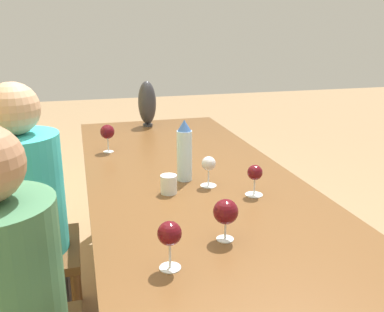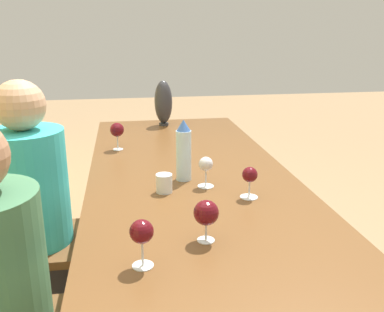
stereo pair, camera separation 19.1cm
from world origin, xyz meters
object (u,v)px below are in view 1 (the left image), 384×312
(wine_glass_5, at_px, (226,212))
(person_far, at_px, (29,208))
(water_bottle, at_px, (184,151))
(person_near, at_px, (9,301))
(wine_glass_4, at_px, (107,132))
(water_tumbler, at_px, (169,184))
(wine_glass_1, at_px, (209,165))
(chair_far, at_px, (12,242))
(vase, at_px, (147,103))
(wine_glass_6, at_px, (170,235))
(wine_glass_2, at_px, (255,174))

(wine_glass_5, distance_m, person_far, 1.02)
(water_bottle, xyz_separation_m, person_near, (-0.52, 0.68, -0.28))
(wine_glass_4, xyz_separation_m, wine_glass_5, (-1.10, -0.28, -0.01))
(water_tumbler, bearing_deg, wine_glass_1, -78.88)
(wine_glass_5, relative_size, chair_far, 0.15)
(water_bottle, bearing_deg, person_far, 76.76)
(chair_far, bearing_deg, person_far, -90.00)
(wine_glass_1, bearing_deg, wine_glass_5, 169.21)
(vase, bearing_deg, wine_glass_6, 172.55)
(wine_glass_6, bearing_deg, wine_glass_5, -60.00)
(water_tumbler, bearing_deg, vase, -5.44)
(vase, distance_m, wine_glass_5, 1.65)
(wine_glass_4, relative_size, person_far, 0.12)
(person_far, bearing_deg, wine_glass_2, -114.06)
(wine_glass_4, bearing_deg, wine_glass_2, -146.05)
(vase, relative_size, person_far, 0.25)
(water_tumbler, height_order, wine_glass_1, wine_glass_1)
(person_far, bearing_deg, water_tumbler, -117.01)
(wine_glass_6, bearing_deg, water_bottle, -17.43)
(wine_glass_5, height_order, person_far, person_far)
(water_bottle, relative_size, person_far, 0.23)
(wine_glass_1, bearing_deg, wine_glass_2, -134.45)
(water_bottle, bearing_deg, wine_glass_6, 162.57)
(water_tumbler, distance_m, person_far, 0.67)
(water_bottle, distance_m, chair_far, 0.89)
(chair_far, bearing_deg, person_near, -172.57)
(chair_far, bearing_deg, wine_glass_4, -52.51)
(wine_glass_6, xyz_separation_m, person_near, (0.17, 0.47, -0.25))
(wine_glass_2, relative_size, person_near, 0.11)
(wine_glass_5, distance_m, chair_far, 1.12)
(water_tumbler, distance_m, wine_glass_2, 0.35)
(wine_glass_6, distance_m, person_far, 1.00)
(vase, distance_m, wine_glass_4, 0.64)
(wine_glass_2, bearing_deg, water_bottle, 42.83)
(person_near, bearing_deg, water_tumbler, -56.92)
(wine_glass_2, distance_m, wine_glass_4, 0.93)
(vase, height_order, wine_glass_2, vase)
(water_tumbler, distance_m, wine_glass_1, 0.19)
(wine_glass_1, relative_size, wine_glass_6, 0.91)
(wine_glass_2, relative_size, chair_far, 0.14)
(water_bottle, bearing_deg, wine_glass_4, 29.02)
(wine_glass_4, bearing_deg, wine_glass_5, -165.53)
(wine_glass_5, bearing_deg, chair_far, 46.18)
(wine_glass_6, bearing_deg, chair_far, 33.11)
(wine_glass_4, bearing_deg, wine_glass_6, -176.41)
(water_bottle, bearing_deg, water_tumbler, 143.50)
(wine_glass_4, height_order, person_near, person_near)
(water_bottle, xyz_separation_m, wine_glass_5, (-0.57, 0.01, -0.04))
(water_tumbler, height_order, chair_far, chair_far)
(wine_glass_6, bearing_deg, water_tumbler, -11.80)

